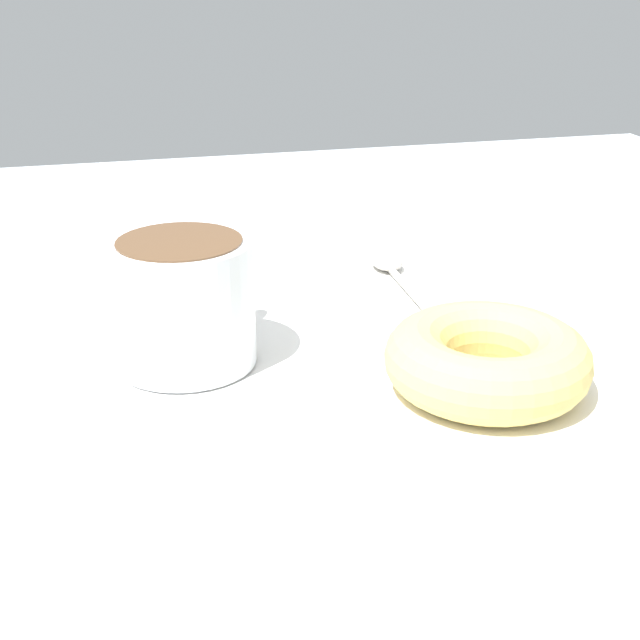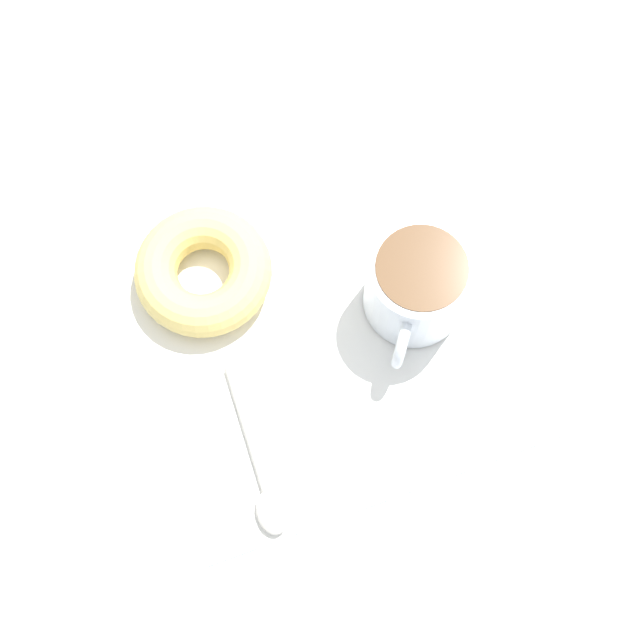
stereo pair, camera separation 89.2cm
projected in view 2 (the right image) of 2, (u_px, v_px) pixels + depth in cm
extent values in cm
cube|color=#B2BCC6|center=(334.00, 296.00, 78.64)|extent=(120.00, 120.00, 2.00)
cube|color=white|center=(320.00, 328.00, 76.50)|extent=(31.60, 31.60, 0.30)
cylinder|color=silver|center=(417.00, 285.00, 73.49)|extent=(8.61, 8.61, 7.67)
cylinder|color=brown|center=(422.00, 269.00, 70.04)|extent=(7.41, 7.41, 0.60)
torus|color=silver|center=(403.00, 338.00, 72.04)|extent=(3.70, 4.78, 5.20)
torus|color=#E5C66B|center=(203.00, 271.00, 76.03)|extent=(11.82, 11.82, 3.69)
ellipsoid|color=#B7B2A8|center=(272.00, 513.00, 70.92)|extent=(2.47, 3.65, 0.90)
cylinder|color=#B7B2A8|center=(247.00, 432.00, 73.16)|extent=(0.78, 11.46, 0.56)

